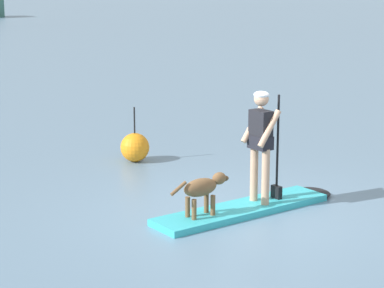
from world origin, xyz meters
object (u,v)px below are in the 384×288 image
object	(u,v)px
person_paddler	(261,138)
marker_buoy	(135,147)
dog	(203,188)
paddleboard	(253,207)

from	to	relation	value
person_paddler	marker_buoy	bearing A→B (deg)	77.66
dog	marker_buoy	distance (m)	3.79
paddleboard	dog	bearing A→B (deg)	168.16
paddleboard	marker_buoy	world-z (taller)	marker_buoy
person_paddler	dog	world-z (taller)	person_paddler
person_paddler	marker_buoy	distance (m)	3.71
paddleboard	marker_buoy	bearing A→B (deg)	75.60
paddleboard	dog	world-z (taller)	dog
dog	paddleboard	bearing A→B (deg)	-11.84
person_paddler	marker_buoy	xyz separation A→B (m)	(0.77, 3.53, -0.81)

